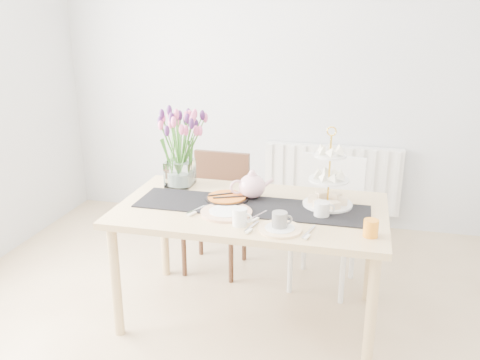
% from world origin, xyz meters
% --- Properties ---
extents(room_shell, '(4.50, 4.50, 4.50)m').
position_xyz_m(room_shell, '(0.00, 0.00, 1.30)').
color(room_shell, tan).
rests_on(room_shell, ground).
extents(radiator, '(1.20, 0.08, 0.60)m').
position_xyz_m(radiator, '(0.50, 2.19, 0.45)').
color(radiator, white).
rests_on(radiator, room_shell).
extents(dining_table, '(1.60, 0.90, 0.75)m').
position_xyz_m(dining_table, '(0.11, 0.59, 0.67)').
color(dining_table, tan).
rests_on(dining_table, ground).
extents(chair_brown, '(0.44, 0.44, 0.87)m').
position_xyz_m(chair_brown, '(-0.28, 1.24, 0.50)').
color(chair_brown, '#331F12').
rests_on(chair_brown, ground).
extents(chair_white, '(0.51, 0.51, 0.91)m').
position_xyz_m(chair_white, '(0.54, 1.17, 0.53)').
color(chair_white, white).
rests_on(chair_white, ground).
extents(table_runner, '(1.40, 0.35, 0.01)m').
position_xyz_m(table_runner, '(0.11, 0.59, 0.75)').
color(table_runner, black).
rests_on(table_runner, dining_table).
extents(tulip_vase, '(0.63, 0.63, 0.54)m').
position_xyz_m(tulip_vase, '(-0.44, 0.87, 1.09)').
color(tulip_vase, silver).
rests_on(tulip_vase, dining_table).
extents(cake_stand, '(0.30, 0.30, 0.44)m').
position_xyz_m(cake_stand, '(0.56, 0.71, 0.88)').
color(cake_stand, gold).
rests_on(cake_stand, dining_table).
extents(teapot, '(0.33, 0.31, 0.18)m').
position_xyz_m(teapot, '(0.09, 0.73, 0.83)').
color(teapot, silver).
rests_on(teapot, dining_table).
extents(cream_jug, '(0.11, 0.11, 0.09)m').
position_xyz_m(cream_jug, '(0.54, 0.54, 0.79)').
color(cream_jug, silver).
rests_on(cream_jug, dining_table).
extents(tart_tin, '(0.27, 0.27, 0.03)m').
position_xyz_m(tart_tin, '(-0.05, 0.66, 0.77)').
color(tart_tin, black).
rests_on(tart_tin, dining_table).
extents(mug_grey, '(0.11, 0.11, 0.10)m').
position_xyz_m(mug_grey, '(0.33, 0.31, 0.80)').
color(mug_grey, slate).
rests_on(mug_grey, dining_table).
extents(mug_white, '(0.09, 0.09, 0.10)m').
position_xyz_m(mug_white, '(0.11, 0.31, 0.80)').
color(mug_white, white).
rests_on(mug_white, dining_table).
extents(mug_orange, '(0.10, 0.10, 0.09)m').
position_xyz_m(mug_orange, '(0.81, 0.33, 0.80)').
color(mug_orange, orange).
rests_on(mug_orange, dining_table).
extents(plate_left, '(0.40, 0.40, 0.02)m').
position_xyz_m(plate_left, '(-0.00, 0.45, 0.76)').
color(plate_left, silver).
rests_on(plate_left, dining_table).
extents(plate_right, '(0.29, 0.29, 0.01)m').
position_xyz_m(plate_right, '(0.34, 0.30, 0.76)').
color(plate_right, white).
rests_on(plate_right, dining_table).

